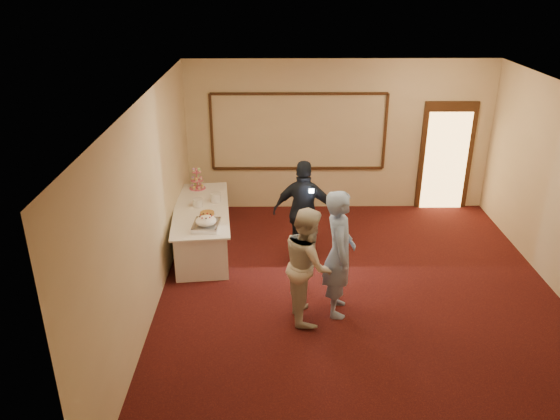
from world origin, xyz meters
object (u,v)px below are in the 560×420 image
object	(u,v)px
man	(339,253)
buffet_table	(202,228)
plate_stack_a	(198,202)
guest	(304,212)
plate_stack_b	(216,197)
pavlova_tray	(206,223)
cupcake_stand	(197,181)
woman	(308,264)
tart	(207,214)

from	to	relation	value
man	buffet_table	bearing A→B (deg)	51.36
plate_stack_a	guest	distance (m)	1.87
plate_stack_b	man	world-z (taller)	man
plate_stack_a	buffet_table	bearing A→B (deg)	-50.50
pavlova_tray	guest	xyz separation A→B (m)	(1.57, 0.35, 0.02)
buffet_table	cupcake_stand	world-z (taller)	cupcake_stand
plate_stack_a	woman	xyz separation A→B (m)	(1.77, -2.13, -0.02)
man	plate_stack_b	bearing A→B (deg)	44.31
plate_stack_a	cupcake_stand	bearing A→B (deg)	97.73
pavlova_tray	tart	size ratio (longest dim) A/B	2.13
man	guest	world-z (taller)	man
guest	pavlova_tray	bearing A→B (deg)	20.18
plate_stack_a	man	xyz separation A→B (m)	(2.21, -2.02, 0.08)
tart	man	bearing A→B (deg)	-39.39
pavlova_tray	plate_stack_b	bearing A→B (deg)	87.33
woman	man	bearing A→B (deg)	-81.30
plate_stack_b	guest	distance (m)	1.67
plate_stack_a	plate_stack_b	distance (m)	0.36
plate_stack_b	plate_stack_a	bearing A→B (deg)	-144.82
cupcake_stand	plate_stack_b	distance (m)	0.76
buffet_table	cupcake_stand	xyz separation A→B (m)	(-0.18, 0.92, 0.54)
man	guest	bearing A→B (deg)	18.34
cupcake_stand	plate_stack_a	xyz separation A→B (m)	(0.11, -0.84, -0.08)
plate_stack_b	woman	xyz separation A→B (m)	(1.48, -2.34, -0.02)
buffet_table	tart	bearing A→B (deg)	-64.44
cupcake_stand	plate_stack_a	bearing A→B (deg)	-82.27
pavlova_tray	man	bearing A→B (deg)	-30.85
pavlova_tray	plate_stack_a	size ratio (longest dim) A/B	3.28
pavlova_tray	tart	world-z (taller)	pavlova_tray
buffet_table	plate_stack_a	bearing A→B (deg)	129.50
pavlova_tray	plate_stack_a	distance (m)	0.88
pavlova_tray	man	xyz separation A→B (m)	(1.97, -1.18, 0.07)
buffet_table	pavlova_tray	xyz separation A→B (m)	(0.18, -0.77, 0.47)
cupcake_stand	woman	world-z (taller)	woman
buffet_table	plate_stack_b	world-z (taller)	plate_stack_b
cupcake_stand	tart	distance (m)	1.26
plate_stack_b	buffet_table	bearing A→B (deg)	-129.01
buffet_table	tart	world-z (taller)	tart
tart	man	distance (m)	2.60
woman	cupcake_stand	bearing A→B (deg)	26.43
plate_stack_a	woman	bearing A→B (deg)	-50.27
pavlova_tray	plate_stack_a	bearing A→B (deg)	105.96
cupcake_stand	tart	size ratio (longest dim) A/B	1.62
plate_stack_a	woman	size ratio (longest dim) A/B	0.11
woman	tart	bearing A→B (deg)	35.73
guest	plate_stack_a	bearing A→B (deg)	-7.69
buffet_table	plate_stack_b	distance (m)	0.59
pavlova_tray	plate_stack_b	xyz separation A→B (m)	(0.05, 1.05, -0.01)
buffet_table	cupcake_stand	distance (m)	1.08
cupcake_stand	plate_stack_b	world-z (taller)	cupcake_stand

